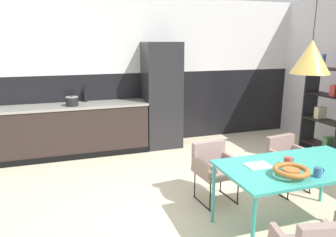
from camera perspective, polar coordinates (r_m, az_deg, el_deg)
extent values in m
plane|color=beige|center=(3.91, 8.99, -16.92)|extent=(8.53, 8.53, 0.00)
cube|color=black|center=(6.37, -3.42, 2.01)|extent=(6.56, 0.12, 1.40)
cube|color=silver|center=(6.25, -3.61, 14.68)|extent=(6.56, 0.12, 1.40)
cube|color=#2C221E|center=(5.88, -18.31, -2.30)|extent=(2.93, 0.60, 0.87)
cube|color=gray|center=(5.78, -18.64, 2.06)|extent=(2.96, 0.63, 0.04)
cube|color=black|center=(5.70, -17.99, -6.83)|extent=(2.93, 0.01, 0.10)
cube|color=#232326|center=(6.02, -1.13, 4.17)|extent=(0.67, 0.60, 1.98)
cube|color=teal|center=(3.58, 22.25, -8.05)|extent=(1.60, 0.86, 0.03)
cylinder|color=teal|center=(3.62, 8.16, -13.18)|extent=(0.04, 0.04, 0.70)
cylinder|color=teal|center=(4.46, 26.11, -9.21)|extent=(0.04, 0.04, 0.70)
cylinder|color=teal|center=(3.04, 15.03, -19.17)|extent=(0.04, 0.04, 0.70)
cube|color=gray|center=(4.06, 8.72, -9.42)|extent=(0.52, 0.51, 0.06)
cube|color=gray|center=(4.15, 7.31, -6.14)|extent=(0.46, 0.13, 0.31)
cube|color=gray|center=(4.14, 11.36, -7.58)|extent=(0.09, 0.42, 0.14)
cube|color=gray|center=(3.91, 6.02, -8.64)|extent=(0.09, 0.42, 0.14)
cylinder|color=black|center=(4.11, 12.47, -12.56)|extent=(0.02, 0.02, 0.37)
cylinder|color=black|center=(3.91, 7.60, -13.81)|extent=(0.02, 0.02, 0.37)
cylinder|color=black|center=(4.39, 9.49, -10.67)|extent=(0.02, 0.02, 0.37)
cylinder|color=black|center=(4.20, 4.84, -11.70)|extent=(0.02, 0.02, 0.37)
cylinder|color=black|center=(4.33, 10.82, -13.71)|extent=(0.06, 0.41, 0.02)
cylinder|color=black|center=(4.13, 6.10, -14.92)|extent=(0.06, 0.41, 0.02)
cube|color=gray|center=(4.57, 21.11, -7.36)|extent=(0.54, 0.52, 0.06)
cube|color=gray|center=(4.64, 19.48, -4.61)|extent=(0.46, 0.14, 0.29)
cube|color=gray|center=(4.70, 23.04, -5.69)|extent=(0.11, 0.42, 0.14)
cube|color=gray|center=(4.38, 19.25, -6.70)|extent=(0.11, 0.42, 0.14)
cylinder|color=black|center=(4.68, 24.28, -10.08)|extent=(0.02, 0.02, 0.38)
cylinder|color=black|center=(4.40, 20.89, -11.29)|extent=(0.02, 0.02, 0.38)
cylinder|color=black|center=(4.91, 20.85, -8.67)|extent=(0.02, 0.02, 0.38)
cylinder|color=black|center=(4.64, 17.43, -9.70)|extent=(0.02, 0.02, 0.38)
cylinder|color=black|center=(4.86, 22.33, -11.35)|extent=(0.07, 0.41, 0.02)
cylinder|color=black|center=(4.59, 18.93, -12.57)|extent=(0.07, 0.41, 0.02)
cylinder|color=#B2662D|center=(3.26, 21.26, -9.11)|extent=(0.16, 0.16, 0.07)
torus|color=#AC672B|center=(3.25, 21.30, -8.68)|extent=(0.34, 0.34, 0.05)
cube|color=white|center=(3.39, 15.00, -8.28)|extent=(0.12, 0.18, 0.01)
cube|color=white|center=(3.46, 16.73, -7.97)|extent=(0.12, 0.18, 0.01)
cube|color=beige|center=(3.42, 15.88, -8.00)|extent=(0.01, 0.18, 0.00)
cylinder|color=#B23D33|center=(3.54, 20.73, -7.17)|extent=(0.08, 0.08, 0.08)
torus|color=#B23D33|center=(3.57, 21.37, -6.99)|extent=(0.06, 0.01, 0.06)
cylinder|color=#335B93|center=(3.35, 25.31, -8.73)|extent=(0.07, 0.07, 0.09)
torus|color=#335B93|center=(3.38, 25.92, -8.51)|extent=(0.06, 0.01, 0.06)
cylinder|color=black|center=(5.66, -16.90, 2.92)|extent=(0.21, 0.21, 0.15)
cylinder|color=gray|center=(5.64, -16.95, 3.72)|extent=(0.21, 0.21, 0.01)
sphere|color=black|center=(5.64, -16.96, 3.90)|extent=(0.02, 0.02, 0.02)
cylinder|color=black|center=(5.98, -14.65, 4.11)|extent=(0.07, 0.07, 0.25)
cylinder|color=black|center=(5.96, -14.74, 5.61)|extent=(0.02, 0.02, 0.07)
cube|color=black|center=(6.21, 24.13, 1.71)|extent=(0.30, 0.03, 1.65)
cube|color=black|center=(6.08, 26.01, -4.33)|extent=(0.30, 0.74, 0.02)
cube|color=#4C7F4C|center=(5.96, 26.94, -3.78)|extent=(0.18, 0.10, 0.17)
cube|color=black|center=(5.97, 26.44, -0.36)|extent=(0.30, 0.74, 0.02)
cube|color=beige|center=(6.03, 25.72, 0.95)|extent=(0.18, 0.10, 0.20)
cube|color=black|center=(5.89, 26.88, 3.74)|extent=(0.30, 0.74, 0.02)
cube|color=#B73833|center=(5.77, 28.02, 4.47)|extent=(0.18, 0.10, 0.18)
cube|color=black|center=(5.84, 27.33, 7.92)|extent=(0.30, 0.74, 0.02)
cube|color=#334C8C|center=(6.03, 25.57, 9.40)|extent=(0.18, 0.10, 0.22)
cone|color=gold|center=(3.33, 24.37, 10.05)|extent=(0.37, 0.37, 0.32)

